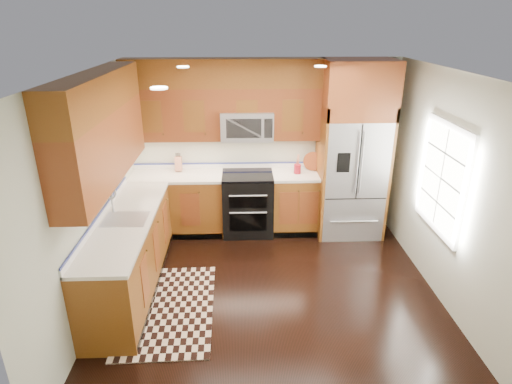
{
  "coord_description": "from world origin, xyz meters",
  "views": [
    {
      "loc": [
        -0.35,
        -4.34,
        3.12
      ],
      "look_at": [
        -0.16,
        0.6,
        1.1
      ],
      "focal_mm": 30.0,
      "sensor_mm": 36.0,
      "label": 1
    }
  ],
  "objects_px": {
    "range": "(248,204)",
    "refrigerator": "(353,151)",
    "knife_block": "(179,163)",
    "rug": "(169,308)",
    "utensil_crock": "(297,167)"
  },
  "relations": [
    {
      "from": "range",
      "to": "refrigerator",
      "type": "height_order",
      "value": "refrigerator"
    },
    {
      "from": "knife_block",
      "to": "rug",
      "type": "bearing_deg",
      "value": -87.35
    },
    {
      "from": "utensil_crock",
      "to": "range",
      "type": "bearing_deg",
      "value": -177.12
    },
    {
      "from": "range",
      "to": "refrigerator",
      "type": "bearing_deg",
      "value": -1.4
    },
    {
      "from": "refrigerator",
      "to": "knife_block",
      "type": "height_order",
      "value": "refrigerator"
    },
    {
      "from": "refrigerator",
      "to": "rug",
      "type": "relative_size",
      "value": 1.55
    },
    {
      "from": "range",
      "to": "refrigerator",
      "type": "relative_size",
      "value": 0.36
    },
    {
      "from": "refrigerator",
      "to": "utensil_crock",
      "type": "bearing_deg",
      "value": 174.58
    },
    {
      "from": "range",
      "to": "rug",
      "type": "distance_m",
      "value": 2.18
    },
    {
      "from": "knife_block",
      "to": "utensil_crock",
      "type": "xyz_separation_m",
      "value": [
        1.8,
        -0.19,
        -0.01
      ]
    },
    {
      "from": "refrigerator",
      "to": "utensil_crock",
      "type": "height_order",
      "value": "refrigerator"
    },
    {
      "from": "range",
      "to": "utensil_crock",
      "type": "xyz_separation_m",
      "value": [
        0.75,
        0.04,
        0.57
      ]
    },
    {
      "from": "range",
      "to": "knife_block",
      "type": "height_order",
      "value": "knife_block"
    },
    {
      "from": "rug",
      "to": "knife_block",
      "type": "distance_m",
      "value": 2.38
    },
    {
      "from": "range",
      "to": "knife_block",
      "type": "distance_m",
      "value": 1.22
    }
  ]
}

